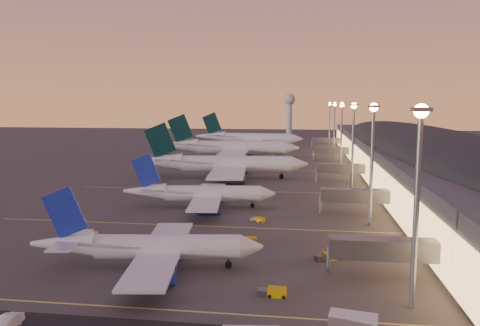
# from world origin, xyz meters

# --- Properties ---
(ground) EXTENTS (700.00, 700.00, 0.00)m
(ground) POSITION_xyz_m (0.00, 0.00, 0.00)
(ground) COLOR #3D3A38
(airliner_narrow_south) EXTENTS (36.81, 33.14, 13.14)m
(airliner_narrow_south) POSITION_xyz_m (-2.13, -30.78, 3.40)
(airliner_narrow_south) COLOR silver
(airliner_narrow_south) RESTS_ON ground
(airliner_narrow_north) EXTENTS (37.93, 34.09, 13.54)m
(airliner_narrow_north) POSITION_xyz_m (-3.56, 12.16, 3.50)
(airliner_narrow_north) COLOR silver
(airliner_narrow_north) RESTS_ON ground
(airliner_wide_near) EXTENTS (60.02, 54.90, 19.19)m
(airliner_wide_near) POSITION_xyz_m (-6.31, 57.14, 4.94)
(airliner_wide_near) COLOR silver
(airliner_wide_near) RESTS_ON ground
(airliner_wide_mid) EXTENTS (64.52, 58.72, 20.66)m
(airliner_wide_mid) POSITION_xyz_m (-12.41, 111.08, 5.32)
(airliner_wide_mid) COLOR silver
(airliner_wide_mid) RESTS_ON ground
(airliner_wide_far) EXTENTS (62.98, 57.53, 20.14)m
(airliner_wide_far) POSITION_xyz_m (-10.26, 168.47, 5.19)
(airliner_wide_far) COLOR silver
(airliner_wide_far) RESTS_ON ground
(terminal_building) EXTENTS (56.35, 255.00, 17.46)m
(terminal_building) POSITION_xyz_m (61.84, 72.47, 8.78)
(terminal_building) COLOR #45454A
(terminal_building) RESTS_ON ground
(light_masts) EXTENTS (2.20, 217.20, 25.90)m
(light_masts) POSITION_xyz_m (36.00, 65.00, 17.55)
(light_masts) COLOR slate
(light_masts) RESTS_ON ground
(radar_tower) EXTENTS (9.00, 9.00, 32.50)m
(radar_tower) POSITION_xyz_m (10.00, 260.00, 21.87)
(radar_tower) COLOR silver
(radar_tower) RESTS_ON ground
(lane_markings) EXTENTS (90.00, 180.36, 0.00)m
(lane_markings) POSITION_xyz_m (0.00, 40.00, 0.01)
(lane_markings) COLOR #D8C659
(lane_markings) RESTS_ON ground
(baggage_tug_a) EXTENTS (3.94, 1.84, 1.16)m
(baggage_tug_a) POSITION_xyz_m (18.24, -38.84, 0.53)
(baggage_tug_a) COLOR #D5A304
(baggage_tug_a) RESTS_ON ground
(baggage_tug_b) EXTENTS (4.46, 3.30, 1.24)m
(baggage_tug_b) POSITION_xyz_m (26.39, -22.89, 0.57)
(baggage_tug_b) COLOR #D5A304
(baggage_tug_b) RESTS_ON ground
(baggage_tug_c) EXTENTS (3.52, 2.88, 1.00)m
(baggage_tug_c) POSITION_xyz_m (12.23, 0.40, 0.46)
(baggage_tug_c) COLOR #D5A304
(baggage_tug_c) RESTS_ON ground
(baggage_tug_d) EXTENTS (4.02, 2.39, 1.13)m
(baggage_tug_d) POSITION_xyz_m (11.88, -15.83, 0.51)
(baggage_tug_d) COLOR #D5A304
(baggage_tug_d) RESTS_ON ground
(service_van_c) EXTENTS (1.87, 5.05, 1.65)m
(service_van_c) POSITION_xyz_m (-11.50, -52.88, 0.82)
(service_van_c) COLOR silver
(service_van_c) RESTS_ON ground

